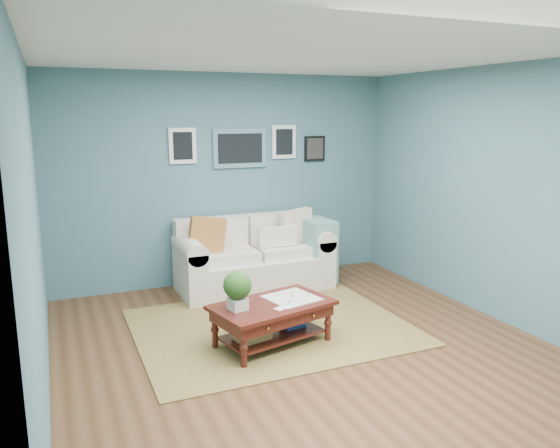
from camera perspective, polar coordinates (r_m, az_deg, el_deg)
room_shell at (r=4.89m, az=3.10°, el=1.62°), size 5.00×5.02×2.70m
area_rug at (r=5.80m, az=-0.91°, el=-10.69°), size 2.75×2.20×0.01m
loveseat at (r=6.97m, az=-2.17°, el=-3.38°), size 1.95×0.89×1.00m
coffee_table at (r=5.25m, az=-1.40°, el=-9.12°), size 1.25×0.90×0.79m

